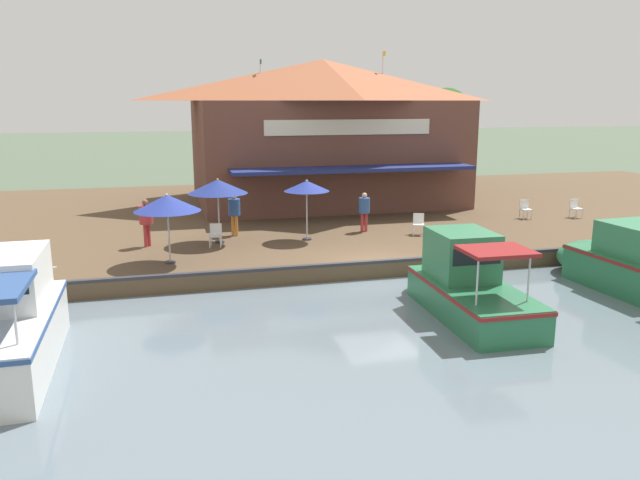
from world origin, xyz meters
name	(u,v)px	position (x,y,z in m)	size (l,w,h in m)	color
ground_plane	(378,281)	(0.00, 0.00, 0.00)	(220.00, 220.00, 0.00)	#4C5B47
quay_deck	(304,215)	(-11.00, 0.00, 0.30)	(22.00, 56.00, 0.60)	brown
quay_edge_fender	(378,262)	(-0.10, 0.00, 0.65)	(0.20, 50.40, 0.10)	#2D2D33
waterfront_restaurant	(323,130)	(-13.61, 1.68, 4.40)	(11.45, 13.93, 7.93)	brown
patio_umbrella_near_quay_edge	(167,203)	(-1.86, -6.74, 2.65)	(2.19, 2.19, 2.36)	#B7B7B7
patio_umbrella_by_entrance	(307,186)	(-4.21, -1.46, 2.71)	(1.77, 1.77, 2.37)	#B7B7B7
patio_umbrella_mid_patio_left	(218,186)	(-4.56, -4.83, 2.77)	(2.25, 2.25, 2.48)	#B7B7B7
cafe_chair_far_corner_seat	(216,234)	(-3.98, -5.02, 1.08)	(0.52, 0.52, 0.85)	white
cafe_chair_under_first_umbrella	(419,223)	(-4.03, 3.17, 1.08)	(0.57, 0.57, 0.85)	white
cafe_chair_beside_entrance	(525,208)	(-6.09, 9.38, 1.08)	(0.47, 0.47, 0.85)	white
cafe_chair_back_row_seat	(575,207)	(-5.71, 11.77, 1.08)	(0.46, 0.46, 0.85)	white
person_at_quay_edge	(234,209)	(-5.71, -4.10, 1.68)	(0.49, 0.49, 1.72)	orange
person_near_entrance	(146,217)	(-4.59, -7.50, 1.73)	(0.50, 0.50, 1.78)	#B23338
person_mid_patio	(364,207)	(-5.15, 1.21, 1.62)	(0.46, 0.46, 1.63)	#B23338
motorboat_distant_upstream	(464,284)	(3.67, 1.23, 0.86)	(5.72, 2.20, 2.27)	#287047
motorboat_mid_row	(4,321)	(4.17, -10.56, 1.02)	(6.20, 2.29, 2.47)	white
tree_downstream_bank	(315,105)	(-18.42, 2.46, 5.68)	(3.76, 3.58, 6.98)	brown
tree_upstream_bank	(445,115)	(-18.94, 11.34, 5.04)	(3.42, 3.25, 6.17)	brown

